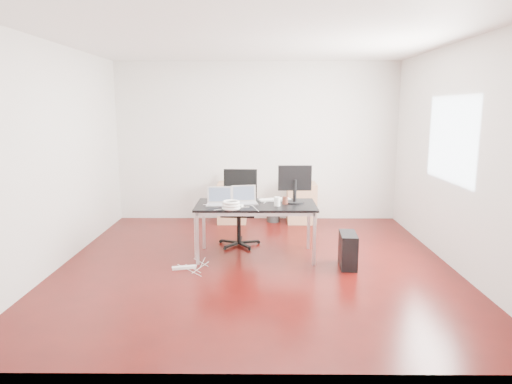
{
  "coord_description": "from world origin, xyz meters",
  "views": [
    {
      "loc": [
        0.05,
        -5.67,
        2.0
      ],
      "look_at": [
        0.0,
        0.55,
        0.85
      ],
      "focal_mm": 32.0,
      "sensor_mm": 36.0,
      "label": 1
    }
  ],
  "objects_px": {
    "office_chair": "(239,204)",
    "pc_tower": "(348,250)",
    "filing_cabinet_left": "(232,202)",
    "filing_cabinet_right": "(301,203)",
    "desk": "(256,208)"
  },
  "relations": [
    {
      "from": "office_chair",
      "to": "pc_tower",
      "type": "xyz_separation_m",
      "value": [
        1.42,
        -1.0,
        -0.39
      ]
    },
    {
      "from": "office_chair",
      "to": "pc_tower",
      "type": "bearing_deg",
      "value": -32.05
    },
    {
      "from": "office_chair",
      "to": "filing_cabinet_right",
      "type": "xyz_separation_m",
      "value": [
        1.04,
        1.32,
        -0.26
      ]
    },
    {
      "from": "filing_cabinet_left",
      "to": "pc_tower",
      "type": "distance_m",
      "value": 2.83
    },
    {
      "from": "pc_tower",
      "to": "filing_cabinet_left",
      "type": "bearing_deg",
      "value": 128.5
    },
    {
      "from": "pc_tower",
      "to": "filing_cabinet_right",
      "type": "bearing_deg",
      "value": 103.19
    },
    {
      "from": "desk",
      "to": "filing_cabinet_right",
      "type": "height_order",
      "value": "desk"
    },
    {
      "from": "desk",
      "to": "office_chair",
      "type": "relative_size",
      "value": 1.48
    },
    {
      "from": "office_chair",
      "to": "filing_cabinet_right",
      "type": "bearing_deg",
      "value": 55.01
    },
    {
      "from": "filing_cabinet_right",
      "to": "pc_tower",
      "type": "height_order",
      "value": "filing_cabinet_right"
    },
    {
      "from": "desk",
      "to": "filing_cabinet_right",
      "type": "bearing_deg",
      "value": 67.62
    },
    {
      "from": "desk",
      "to": "pc_tower",
      "type": "relative_size",
      "value": 3.56
    },
    {
      "from": "office_chair",
      "to": "filing_cabinet_left",
      "type": "xyz_separation_m",
      "value": [
        -0.19,
        1.32,
        -0.26
      ]
    },
    {
      "from": "filing_cabinet_left",
      "to": "filing_cabinet_right",
      "type": "xyz_separation_m",
      "value": [
        1.23,
        0.0,
        0.0
      ]
    },
    {
      "from": "filing_cabinet_right",
      "to": "pc_tower",
      "type": "bearing_deg",
      "value": -80.65
    }
  ]
}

